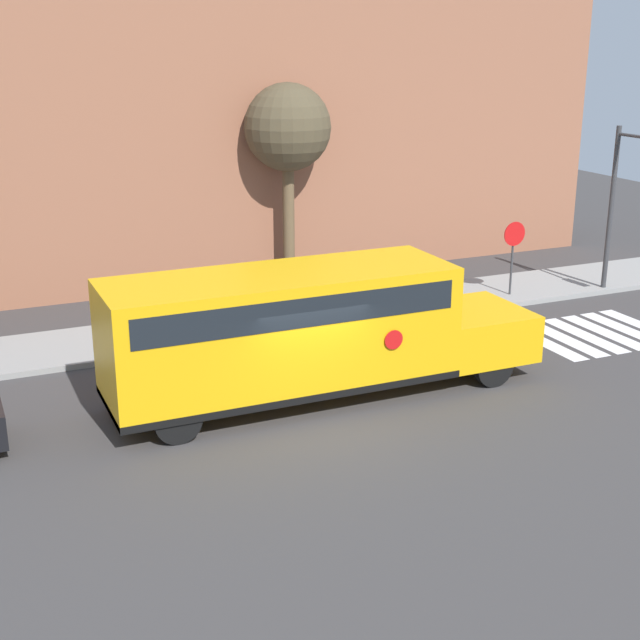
# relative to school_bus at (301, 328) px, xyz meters

# --- Properties ---
(ground_plane) EXTENTS (60.00, 60.00, 0.00)m
(ground_plane) POSITION_rel_school_bus_xyz_m (-0.21, -1.02, -1.72)
(ground_plane) COLOR #3A3838
(sidewalk_strip) EXTENTS (44.00, 3.00, 0.15)m
(sidewalk_strip) POSITION_rel_school_bus_xyz_m (-0.21, 5.48, -1.65)
(sidewalk_strip) COLOR gray
(sidewalk_strip) RESTS_ON ground
(building_backdrop) EXTENTS (32.00, 4.00, 10.25)m
(building_backdrop) POSITION_rel_school_bus_xyz_m (-0.21, 11.98, 3.40)
(building_backdrop) COLOR #935B42
(building_backdrop) RESTS_ON ground
(crosswalk_stripes) EXTENTS (4.00, 3.20, 0.01)m
(crosswalk_stripes) POSITION_rel_school_bus_xyz_m (9.32, 0.98, -1.72)
(crosswalk_stripes) COLOR white
(crosswalk_stripes) RESTS_ON ground
(school_bus) EXTENTS (10.18, 2.57, 3.04)m
(school_bus) POSITION_rel_school_bus_xyz_m (0.00, 0.00, 0.00)
(school_bus) COLOR #EAA80F
(school_bus) RESTS_ON ground
(stop_sign) EXTENTS (0.76, 0.10, 2.49)m
(stop_sign) POSITION_rel_school_bus_xyz_m (9.18, 4.81, -0.05)
(stop_sign) COLOR #38383A
(stop_sign) RESTS_ON ground
(tree_far_sidewalk) EXTENTS (2.79, 2.79, 6.58)m
(tree_far_sidewalk) POSITION_rel_school_bus_xyz_m (3.44, 9.26, 3.38)
(tree_far_sidewalk) COLOR brown
(tree_far_sidewalk) RESTS_ON ground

